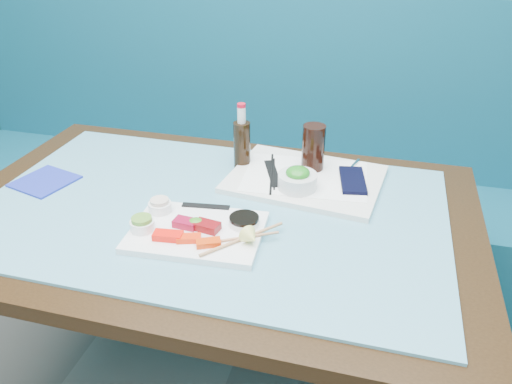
% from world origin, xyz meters
% --- Properties ---
extents(booth_bench, '(3.00, 0.56, 1.17)m').
position_xyz_m(booth_bench, '(0.00, 2.29, 0.37)').
color(booth_bench, '#105066').
rests_on(booth_bench, ground).
extents(dining_table, '(1.40, 0.90, 0.75)m').
position_xyz_m(dining_table, '(0.00, 1.45, 0.67)').
color(dining_table, black).
rests_on(dining_table, ground).
extents(glass_top, '(1.22, 0.76, 0.01)m').
position_xyz_m(glass_top, '(0.00, 1.45, 0.75)').
color(glass_top, '#5A9EB5').
rests_on(glass_top, dining_table).
extents(sashimi_plate, '(0.33, 0.25, 0.02)m').
position_xyz_m(sashimi_plate, '(0.01, 1.32, 0.77)').
color(sashimi_plate, white).
rests_on(sashimi_plate, glass_top).
extents(salmon_left, '(0.07, 0.04, 0.02)m').
position_xyz_m(salmon_left, '(-0.04, 1.27, 0.78)').
color(salmon_left, '#FF150A').
rests_on(salmon_left, sashimi_plate).
extents(salmon_mid, '(0.06, 0.04, 0.01)m').
position_xyz_m(salmon_mid, '(0.01, 1.27, 0.78)').
color(salmon_mid, '#FF2F0A').
rests_on(salmon_mid, sashimi_plate).
extents(salmon_right, '(0.06, 0.05, 0.01)m').
position_xyz_m(salmon_right, '(0.06, 1.27, 0.78)').
color(salmon_right, red).
rests_on(salmon_right, sashimi_plate).
extents(tuna_left, '(0.06, 0.04, 0.02)m').
position_xyz_m(tuna_left, '(-0.02, 1.33, 0.78)').
color(tuna_left, maroon).
rests_on(tuna_left, sashimi_plate).
extents(tuna_right, '(0.07, 0.05, 0.02)m').
position_xyz_m(tuna_right, '(0.04, 1.33, 0.78)').
color(tuna_right, maroon).
rests_on(tuna_right, sashimi_plate).
extents(seaweed_garnish, '(0.05, 0.05, 0.02)m').
position_xyz_m(seaweed_garnish, '(0.01, 1.33, 0.79)').
color(seaweed_garnish, '#34821E').
rests_on(seaweed_garnish, sashimi_plate).
extents(ramekin_wasabi, '(0.06, 0.06, 0.02)m').
position_xyz_m(ramekin_wasabi, '(-0.11, 1.29, 0.79)').
color(ramekin_wasabi, white).
rests_on(ramekin_wasabi, sashimi_plate).
extents(wasabi_fill, '(0.06, 0.06, 0.01)m').
position_xyz_m(wasabi_fill, '(-0.11, 1.29, 0.80)').
color(wasabi_fill, '#598C2D').
rests_on(wasabi_fill, ramekin_wasabi).
extents(ramekin_ginger, '(0.07, 0.07, 0.02)m').
position_xyz_m(ramekin_ginger, '(-0.11, 1.38, 0.79)').
color(ramekin_ginger, white).
rests_on(ramekin_ginger, sashimi_plate).
extents(ginger_fill, '(0.05, 0.05, 0.01)m').
position_xyz_m(ginger_fill, '(-0.11, 1.38, 0.80)').
color(ginger_fill, beige).
rests_on(ginger_fill, ramekin_ginger).
extents(soy_dish, '(0.09, 0.09, 0.01)m').
position_xyz_m(soy_dish, '(0.12, 1.37, 0.78)').
color(soy_dish, white).
rests_on(soy_dish, sashimi_plate).
extents(soy_fill, '(0.08, 0.08, 0.01)m').
position_xyz_m(soy_fill, '(0.12, 1.37, 0.79)').
color(soy_fill, black).
rests_on(soy_fill, soy_dish).
extents(lemon_wedge, '(0.06, 0.06, 0.04)m').
position_xyz_m(lemon_wedge, '(0.16, 1.29, 0.80)').
color(lemon_wedge, '#EAE26F').
rests_on(lemon_wedge, sashimi_plate).
extents(chopstick_sleeve, '(0.13, 0.04, 0.00)m').
position_xyz_m(chopstick_sleeve, '(-0.00, 1.43, 0.78)').
color(chopstick_sleeve, black).
rests_on(chopstick_sleeve, sashimi_plate).
extents(wooden_chopstick_a, '(0.17, 0.10, 0.01)m').
position_xyz_m(wooden_chopstick_a, '(0.12, 1.31, 0.78)').
color(wooden_chopstick_a, '#B67C55').
rests_on(wooden_chopstick_a, sashimi_plate).
extents(wooden_chopstick_b, '(0.15, 0.18, 0.01)m').
position_xyz_m(wooden_chopstick_b, '(0.13, 1.31, 0.78)').
color(wooden_chopstick_b, tan).
rests_on(wooden_chopstick_b, sashimi_plate).
extents(serving_tray, '(0.46, 0.37, 0.02)m').
position_xyz_m(serving_tray, '(0.22, 1.66, 0.77)').
color(serving_tray, white).
rests_on(serving_tray, glass_top).
extents(paper_placemat, '(0.37, 0.27, 0.00)m').
position_xyz_m(paper_placemat, '(0.22, 1.66, 0.78)').
color(paper_placemat, white).
rests_on(paper_placemat, serving_tray).
extents(seaweed_bowl, '(0.14, 0.14, 0.04)m').
position_xyz_m(seaweed_bowl, '(0.21, 1.59, 0.80)').
color(seaweed_bowl, silver).
rests_on(seaweed_bowl, serving_tray).
extents(seaweed_salad, '(0.07, 0.07, 0.03)m').
position_xyz_m(seaweed_salad, '(0.21, 1.59, 0.82)').
color(seaweed_salad, '#207C1C').
rests_on(seaweed_salad, seaweed_bowl).
extents(cola_glass, '(0.08, 0.08, 0.14)m').
position_xyz_m(cola_glass, '(0.23, 1.72, 0.84)').
color(cola_glass, black).
rests_on(cola_glass, serving_tray).
extents(navy_pouch, '(0.09, 0.17, 0.01)m').
position_xyz_m(navy_pouch, '(0.35, 1.66, 0.78)').
color(navy_pouch, black).
rests_on(navy_pouch, serving_tray).
extents(fork, '(0.03, 0.08, 0.01)m').
position_xyz_m(fork, '(0.35, 1.77, 0.78)').
color(fork, silver).
rests_on(fork, serving_tray).
extents(black_chopstick_a, '(0.06, 0.25, 0.01)m').
position_xyz_m(black_chopstick_a, '(0.12, 1.65, 0.78)').
color(black_chopstick_a, black).
rests_on(black_chopstick_a, serving_tray).
extents(black_chopstick_b, '(0.05, 0.19, 0.01)m').
position_xyz_m(black_chopstick_b, '(0.13, 1.65, 0.78)').
color(black_chopstick_b, black).
rests_on(black_chopstick_b, serving_tray).
extents(tray_sleeve, '(0.09, 0.17, 0.00)m').
position_xyz_m(tray_sleeve, '(0.12, 1.65, 0.78)').
color(tray_sleeve, black).
rests_on(tray_sleeve, serving_tray).
extents(cola_bottle_body, '(0.06, 0.06, 0.14)m').
position_xyz_m(cola_bottle_body, '(0.01, 1.70, 0.83)').
color(cola_bottle_body, black).
rests_on(cola_bottle_body, glass_top).
extents(cola_bottle_neck, '(0.03, 0.03, 0.05)m').
position_xyz_m(cola_bottle_neck, '(0.01, 1.70, 0.93)').
color(cola_bottle_neck, silver).
rests_on(cola_bottle_neck, cola_bottle_body).
extents(cola_bottle_cap, '(0.03, 0.03, 0.01)m').
position_xyz_m(cola_bottle_cap, '(0.01, 1.70, 0.96)').
color(cola_bottle_cap, red).
rests_on(cola_bottle_cap, cola_bottle_neck).
extents(blue_napkin, '(0.18, 0.18, 0.01)m').
position_xyz_m(blue_napkin, '(-0.51, 1.46, 0.76)').
color(blue_napkin, '#1C2A9C').
rests_on(blue_napkin, glass_top).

